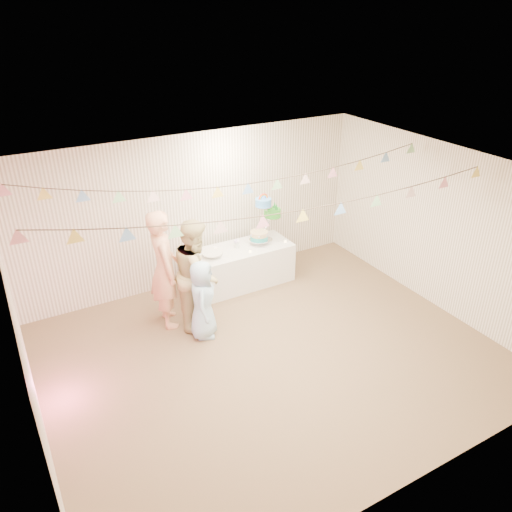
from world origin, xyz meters
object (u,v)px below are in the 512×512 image
table (239,266)px  person_adult_b (197,273)px  person_child (203,300)px  person_adult_a (164,269)px  cake_stand (266,215)px

table → person_adult_b: 1.38m
person_child → person_adult_a: bearing=56.4°
person_adult_a → person_adult_b: (0.41, -0.22, -0.08)m
table → person_adult_a: size_ratio=1.00×
table → person_adult_b: size_ratio=1.08×
person_child → person_adult_b: bearing=14.2°
person_adult_b → person_child: bearing=-165.2°
table → person_adult_a: 1.67m
cake_stand → person_child: cake_stand is taller
person_adult_a → cake_stand: bearing=-67.1°
cake_stand → person_child: bearing=-146.7°
person_adult_b → person_child: size_ratio=1.40×
person_adult_a → person_child: (0.34, -0.58, -0.32)m
table → person_child: bearing=-137.1°
table → person_child: size_ratio=1.52×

